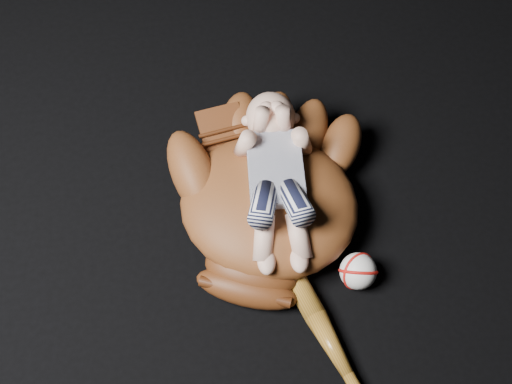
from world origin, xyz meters
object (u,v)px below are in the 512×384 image
(baseball_glove, at_px, (269,200))
(newborn_baby, at_px, (277,181))
(baseball, at_px, (358,271))
(baseball_bat, at_px, (322,328))

(baseball_glove, xyz_separation_m, newborn_baby, (0.02, 0.01, 0.06))
(baseball_glove, relative_size, baseball, 6.97)
(newborn_baby, xyz_separation_m, baseball_bat, (0.05, -0.26, -0.11))
(newborn_baby, distance_m, baseball, 0.24)
(baseball_bat, bearing_deg, newborn_baby, 100.08)
(newborn_baby, distance_m, baseball_bat, 0.29)
(baseball_glove, distance_m, baseball, 0.22)
(baseball_bat, height_order, baseball, baseball)
(baseball_bat, relative_size, baseball, 6.41)
(baseball_glove, relative_size, newborn_baby, 1.34)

